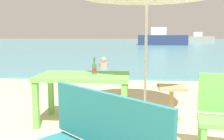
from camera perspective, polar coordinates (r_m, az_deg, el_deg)
sea_water at (r=32.44m, az=4.46°, el=5.84°), size 120.00×50.00×0.08m
picnic_table_green at (r=3.93m, az=-6.41°, el=-2.60°), size 1.40×0.80×0.76m
beer_bottle_amber at (r=3.93m, az=-4.00°, el=0.43°), size 0.07×0.07×0.26m
side_table_wood at (r=4.25m, az=13.22°, el=-6.04°), size 0.44×0.44×0.54m
swimmer_person at (r=9.79m, az=-1.89°, el=1.50°), size 0.34×0.34×0.41m
boat_cargo_ship at (r=41.49m, az=19.07°, el=6.75°), size 4.22×1.15×1.53m
boat_sailboat at (r=29.47m, az=11.14°, el=6.94°), size 5.49×1.50×2.00m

